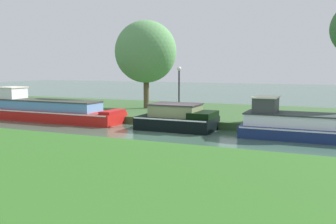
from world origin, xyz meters
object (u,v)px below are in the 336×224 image
(red_barge, at_px, (45,110))
(lamp_post, at_px, (179,85))
(navy_narrowboat, at_px, (317,127))
(willow_tree_left, at_px, (145,52))
(mooring_post_near, at_px, (208,115))
(black_cruiser, at_px, (178,119))

(red_barge, distance_m, lamp_post, 8.54)
(navy_narrowboat, xyz_separation_m, willow_tree_left, (-11.34, 5.26, 3.73))
(navy_narrowboat, relative_size, mooring_post_near, 14.36)
(red_barge, xyz_separation_m, navy_narrowboat, (15.66, 0.00, -0.04))
(red_barge, height_order, lamp_post, lamp_post)
(navy_narrowboat, relative_size, willow_tree_left, 1.24)
(navy_narrowboat, height_order, willow_tree_left, willow_tree_left)
(red_barge, xyz_separation_m, black_cruiser, (8.90, 0.00, -0.02))
(willow_tree_left, distance_m, mooring_post_near, 7.80)
(red_barge, xyz_separation_m, willow_tree_left, (4.32, 5.26, 3.69))
(mooring_post_near, bearing_deg, red_barge, -171.74)
(black_cruiser, relative_size, lamp_post, 1.39)
(navy_narrowboat, xyz_separation_m, mooring_post_near, (-5.59, 1.46, 0.09))
(mooring_post_near, bearing_deg, black_cruiser, -128.66)
(navy_narrowboat, xyz_separation_m, lamp_post, (-7.51, 1.96, 1.65))
(black_cruiser, bearing_deg, red_barge, 180.00)
(red_barge, xyz_separation_m, lamp_post, (8.15, 1.96, 1.61))
(black_cruiser, bearing_deg, mooring_post_near, 51.34)
(willow_tree_left, bearing_deg, navy_narrowboat, -24.90)
(navy_narrowboat, relative_size, lamp_post, 2.59)
(lamp_post, relative_size, mooring_post_near, 5.54)
(red_barge, height_order, willow_tree_left, willow_tree_left)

